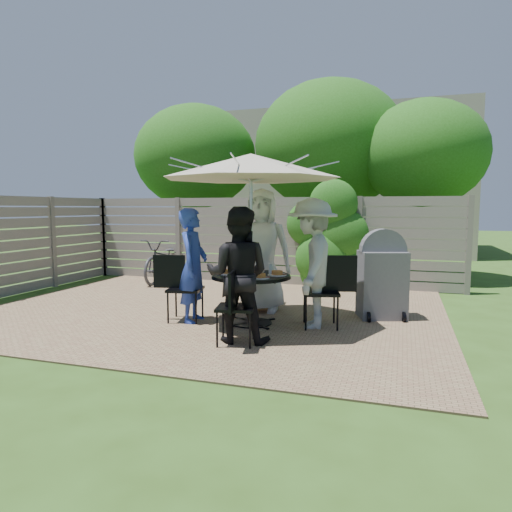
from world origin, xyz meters
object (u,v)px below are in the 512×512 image
(chair_back, at_px, (263,291))
(plate_back, at_px, (256,269))
(chair_left, at_px, (184,302))
(person_left, at_px, (193,266))
(chair_front, at_px, (236,322))
(glass_left, at_px, (231,270))
(glass_back, at_px, (247,267))
(bbq_grill, at_px, (382,278))
(person_right, at_px, (312,264))
(chair_right, at_px, (322,306))
(bicycle, at_px, (165,260))
(plate_left, at_px, (226,272))
(syrup_jug, at_px, (248,268))
(plate_extra, at_px, (260,277))
(patio_table, at_px, (251,290))
(umbrella, at_px, (251,167))
(person_front, at_px, (238,275))
(plate_front, at_px, (246,277))
(plate_right, at_px, (277,274))
(coffee_cup, at_px, (261,268))
(glass_right, at_px, (271,269))
(person_back, at_px, (261,251))
(glass_front, at_px, (255,272))

(chair_back, bearing_deg, plate_back, -0.59)
(chair_left, bearing_deg, person_left, -3.61)
(chair_front, xyz_separation_m, glass_left, (-0.37, 0.82, 0.50))
(glass_back, relative_size, bbq_grill, 0.11)
(person_left, distance_m, person_right, 1.66)
(chair_right, height_order, bicycle, chair_right)
(chair_right, distance_m, plate_left, 1.39)
(glass_back, distance_m, syrup_jug, 0.21)
(plate_extra, bearing_deg, patio_table, 128.55)
(patio_table, distance_m, chair_back, 0.99)
(umbrella, xyz_separation_m, person_front, (0.11, -0.82, -1.35))
(plate_front, relative_size, bicycle, 0.14)
(person_front, bearing_deg, plate_right, -113.45)
(chair_right, height_order, plate_right, chair_right)
(chair_back, xyz_separation_m, plate_front, (0.18, -1.31, 0.43))
(plate_right, bearing_deg, chair_left, -172.36)
(plate_extra, xyz_separation_m, coffee_cup, (-0.15, 0.50, 0.04))
(bbq_grill, bearing_deg, glass_left, -169.60)
(glass_left, bearing_deg, glass_back, 74.59)
(chair_front, bearing_deg, patio_table, -4.14)
(plate_left, height_order, glass_right, glass_right)
(person_right, distance_m, plate_front, 0.92)
(plate_back, height_order, glass_right, glass_right)
(person_left, distance_m, coffee_cup, 0.96)
(syrup_jug, bearing_deg, person_right, 4.37)
(umbrella, relative_size, bicycle, 1.49)
(person_right, bearing_deg, plate_right, -90.00)
(person_back, bearing_deg, bbq_grill, -4.46)
(chair_right, bearing_deg, glass_back, -20.58)
(chair_front, relative_size, syrup_jug, 5.70)
(glass_right, bearing_deg, glass_left, -150.41)
(glass_front, bearing_deg, person_left, 172.07)
(glass_back, bearing_deg, chair_back, 89.16)
(umbrella, bearing_deg, glass_left, -150.41)
(person_left, relative_size, chair_right, 1.63)
(plate_back, bearing_deg, patio_table, -82.41)
(chair_front, xyz_separation_m, glass_front, (0.01, 0.71, 0.50))
(chair_left, bearing_deg, umbrella, -4.02)
(glass_left, xyz_separation_m, bicycle, (-2.74, 3.10, -0.29))
(person_left, bearing_deg, chair_right, -89.93)
(glass_front, height_order, bicycle, bicycle)
(chair_front, distance_m, plate_right, 1.12)
(bicycle, bearing_deg, chair_right, -38.95)
(chair_left, height_order, person_left, person_left)
(bicycle, bearing_deg, plate_back, -44.82)
(bbq_grill, bearing_deg, umbrella, -169.74)
(person_left, xyz_separation_m, plate_right, (1.18, 0.16, -0.08))
(person_front, xyz_separation_m, plate_left, (-0.47, 0.78, -0.09))
(chair_front, bearing_deg, plate_extra, -19.25)
(plate_right, distance_m, glass_left, 0.63)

